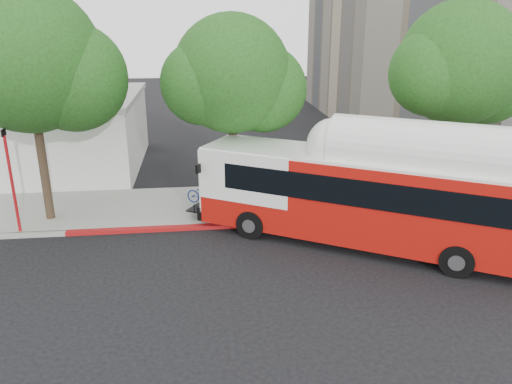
{
  "coord_description": "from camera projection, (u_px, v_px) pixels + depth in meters",
  "views": [
    {
      "loc": [
        -2.46,
        -15.44,
        8.37
      ],
      "look_at": [
        -0.32,
        3.0,
        1.85
      ],
      "focal_mm": 35.0,
      "sensor_mm": 36.0,
      "label": 1
    }
  ],
  "objects": [
    {
      "name": "transit_bus",
      "position": [
        365.0,
        199.0,
        18.88
      ],
      "size": [
        12.9,
        8.95,
        4.03
      ],
      "rotation": [
        0.0,
        0.0,
        -0.54
      ],
      "color": "#AF120C",
      "rests_on": "ground"
    },
    {
      "name": "street_tree_mid",
      "position": [
        241.0,
        79.0,
        21.17
      ],
      "size": [
        5.75,
        5.0,
        8.62
      ],
      "color": "#2D2116",
      "rests_on": "ground"
    },
    {
      "name": "red_curb_segment",
      "position": [
        190.0,
        227.0,
        20.81
      ],
      "size": [
        10.0,
        0.32,
        0.16
      ],
      "primitive_type": "cube",
      "color": "maroon",
      "rests_on": "ground"
    },
    {
      "name": "street_tree_right",
      "position": [
        468.0,
        68.0,
        21.95
      ],
      "size": [
        6.21,
        5.4,
        9.18
      ],
      "color": "#2D2116",
      "rests_on": "ground"
    },
    {
      "name": "signal_pole",
      "position": [
        12.0,
        182.0,
        19.59
      ],
      "size": [
        0.12,
        0.41,
        4.36
      ],
      "color": "red",
      "rests_on": "ground"
    },
    {
      "name": "curb_strip",
      "position": [
        261.0,
        224.0,
        21.14
      ],
      "size": [
        60.0,
        0.3,
        0.15
      ],
      "primitive_type": "cube",
      "color": "gray",
      "rests_on": "ground"
    },
    {
      "name": "sidewalk",
      "position": [
        254.0,
        203.0,
        23.57
      ],
      "size": [
        60.0,
        5.0,
        0.15
      ],
      "primitive_type": "cube",
      "color": "gray",
      "rests_on": "ground"
    },
    {
      "name": "street_tree_left",
      "position": [
        41.0,
        65.0,
        19.6
      ],
      "size": [
        6.67,
        5.8,
        9.74
      ],
      "color": "#2D2116",
      "rests_on": "ground"
    },
    {
      "name": "ground",
      "position": [
        275.0,
        269.0,
        17.51
      ],
      "size": [
        120.0,
        120.0,
        0.0
      ],
      "primitive_type": "plane",
      "color": "black",
      "rests_on": "ground"
    }
  ]
}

